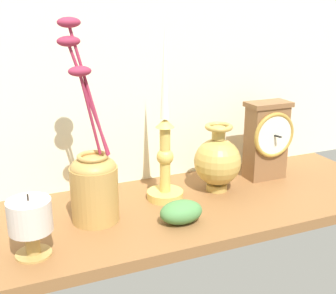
% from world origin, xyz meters
% --- Properties ---
extents(ground_plane, '(1.00, 0.36, 0.02)m').
position_xyz_m(ground_plane, '(0.00, 0.00, -0.01)').
color(ground_plane, brown).
extents(back_wall, '(1.20, 0.02, 0.65)m').
position_xyz_m(back_wall, '(0.00, 0.18, 0.33)').
color(back_wall, '#E9E7C9').
rests_on(back_wall, ground_plane).
extents(mantel_clock, '(0.12, 0.09, 0.20)m').
position_xyz_m(mantel_clock, '(0.24, 0.06, 0.10)').
color(mantel_clock, brown).
rests_on(mantel_clock, ground_plane).
extents(candlestick_tall_left, '(0.08, 0.08, 0.39)m').
position_xyz_m(candlestick_tall_left, '(-0.05, 0.04, 0.12)').
color(candlestick_tall_left, '#D3B254').
rests_on(candlestick_tall_left, ground_plane).
extents(brass_vase_bulbous, '(0.11, 0.11, 0.17)m').
position_xyz_m(brass_vase_bulbous, '(0.08, 0.04, 0.08)').
color(brass_vase_bulbous, tan).
rests_on(brass_vase_bulbous, ground_plane).
extents(brass_vase_jar, '(0.10, 0.10, 0.41)m').
position_xyz_m(brass_vase_jar, '(-0.23, -0.00, 0.09)').
color(brass_vase_jar, '#B38845').
rests_on(brass_vase_jar, ground_plane).
extents(pillar_candle_front, '(0.08, 0.08, 0.12)m').
position_xyz_m(pillar_candle_front, '(-0.36, -0.09, 0.07)').
color(pillar_candle_front, '#B28E4A').
rests_on(pillar_candle_front, ground_plane).
extents(ivy_sprig, '(0.09, 0.06, 0.05)m').
position_xyz_m(ivy_sprig, '(-0.07, -0.08, 0.02)').
color(ivy_sprig, '#498244').
rests_on(ivy_sprig, ground_plane).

